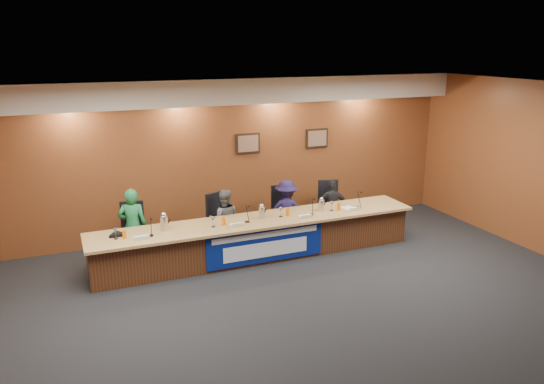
{
  "coord_description": "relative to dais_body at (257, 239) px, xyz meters",
  "views": [
    {
      "loc": [
        -3.27,
        -6.21,
        3.86
      ],
      "look_at": [
        0.37,
        2.59,
        1.17
      ],
      "focal_mm": 35.0,
      "sensor_mm": 36.0,
      "label": 1
    }
  ],
  "objects": [
    {
      "name": "water_glass_a",
      "position": [
        -2.52,
        -0.09,
        0.49
      ],
      "size": [
        0.08,
        0.08,
        0.18
      ],
      "primitive_type": "cylinder",
      "color": "silver",
      "rests_on": "dais_top"
    },
    {
      "name": "nameplate_b",
      "position": [
        -0.48,
        -0.3,
        0.45
      ],
      "size": [
        0.24,
        0.08,
        0.1
      ],
      "primitive_type": "cube",
      "rotation": [
        0.31,
        0.0,
        0.0
      ],
      "color": "white",
      "rests_on": "dais_top"
    },
    {
      "name": "panelist_d",
      "position": [
        1.88,
        0.58,
        0.23
      ],
      "size": [
        0.73,
        0.48,
        1.15
      ],
      "primitive_type": "imported",
      "rotation": [
        0.0,
        0.0,
        2.83
      ],
      "color": "black",
      "rests_on": "floor"
    },
    {
      "name": "panelist_b",
      "position": [
        -0.45,
        0.58,
        0.25
      ],
      "size": [
        0.69,
        0.6,
        1.2
      ],
      "primitive_type": "imported",
      "rotation": [
        0.0,
        0.0,
        2.86
      ],
      "color": "#535559",
      "rests_on": "floor"
    },
    {
      "name": "office_chair_c",
      "position": [
        0.84,
        0.68,
        0.13
      ],
      "size": [
        0.53,
        0.53,
        0.08
      ],
      "primitive_type": "cube",
      "rotation": [
        0.0,
        0.0,
        -0.12
      ],
      "color": "black",
      "rests_on": "floor"
    },
    {
      "name": "nameplate_d",
      "position": [
        1.88,
        -0.28,
        0.45
      ],
      "size": [
        0.24,
        0.08,
        0.1
      ],
      "primitive_type": "cube",
      "rotation": [
        0.31,
        0.0,
        0.0
      ],
      "color": "white",
      "rests_on": "dais_top"
    },
    {
      "name": "wall_photo_right",
      "position": [
        2.0,
        1.57,
        1.5
      ],
      "size": [
        0.52,
        0.04,
        0.42
      ],
      "primitive_type": "cube",
      "color": "black",
      "rests_on": "wall_back"
    },
    {
      "name": "soffit",
      "position": [
        0.0,
        1.35,
        2.6
      ],
      "size": [
        10.0,
        0.5,
        0.5
      ],
      "primitive_type": "cube",
      "color": "beige",
      "rests_on": "wall_back"
    },
    {
      "name": "microphone_b",
      "position": [
        -0.25,
        -0.12,
        0.41
      ],
      "size": [
        0.07,
        0.07,
        0.02
      ],
      "primitive_type": "cylinder",
      "color": "black",
      "rests_on": "dais_top"
    },
    {
      "name": "ceiling",
      "position": [
        0.0,
        -2.4,
        2.85
      ],
      "size": [
        10.0,
        8.0,
        0.04
      ],
      "primitive_type": "cube",
      "color": "silver",
      "rests_on": "wall_back"
    },
    {
      "name": "carafe_mid",
      "position": [
        0.08,
        -0.01,
        0.51
      ],
      "size": [
        0.11,
        0.11,
        0.22
      ],
      "primitive_type": "cylinder",
      "color": "silver",
      "rests_on": "dais_top"
    },
    {
      "name": "office_chair_b",
      "position": [
        -0.45,
        0.68,
        0.13
      ],
      "size": [
        0.63,
        0.63,
        0.08
      ],
      "primitive_type": "cube",
      "rotation": [
        0.0,
        0.0,
        0.4
      ],
      "color": "black",
      "rests_on": "floor"
    },
    {
      "name": "nameplate_a",
      "position": [
        -2.13,
        -0.3,
        0.45
      ],
      "size": [
        0.24,
        0.08,
        0.1
      ],
      "primitive_type": "cube",
      "rotation": [
        0.31,
        0.0,
        0.0
      ],
      "color": "white",
      "rests_on": "dais_top"
    },
    {
      "name": "office_chair_d",
      "position": [
        1.88,
        0.68,
        0.13
      ],
      "size": [
        0.59,
        0.59,
        0.08
      ],
      "primitive_type": "cube",
      "rotation": [
        0.0,
        0.0,
        -0.28
      ],
      "color": "black",
      "rests_on": "floor"
    },
    {
      "name": "banner",
      "position": [
        0.0,
        -0.41,
        0.03
      ],
      "size": [
        2.2,
        0.02,
        0.65
      ],
      "primitive_type": "cube",
      "color": "navy",
      "rests_on": "dais_body"
    },
    {
      "name": "water_glass_b",
      "position": [
        -0.88,
        -0.13,
        0.49
      ],
      "size": [
        0.08,
        0.08,
        0.18
      ],
      "primitive_type": "cylinder",
      "color": "silver",
      "rests_on": "dais_top"
    },
    {
      "name": "panelist_a",
      "position": [
        -2.16,
        0.58,
        0.35
      ],
      "size": [
        0.59,
        0.47,
        1.4
      ],
      "primitive_type": "imported",
      "rotation": [
        0.0,
        0.0,
        2.84
      ],
      "color": "#196335",
      "rests_on": "floor"
    },
    {
      "name": "juice_glass_b",
      "position": [
        -0.68,
        -0.1,
        0.47
      ],
      "size": [
        0.06,
        0.06,
        0.15
      ],
      "primitive_type": "cylinder",
      "color": "#EF6800",
      "rests_on": "dais_top"
    },
    {
      "name": "banner_text_upper",
      "position": [
        0.0,
        -0.43,
        0.23
      ],
      "size": [
        2.0,
        0.01,
        0.1
      ],
      "primitive_type": "cube",
      "color": "silver",
      "rests_on": "banner"
    },
    {
      "name": "carafe_left",
      "position": [
        -1.7,
        0.02,
        0.53
      ],
      "size": [
        0.13,
        0.13,
        0.26
      ],
      "primitive_type": "cylinder",
      "color": "silver",
      "rests_on": "dais_top"
    },
    {
      "name": "banner_text_lower",
      "position": [
        0.0,
        -0.43,
        -0.05
      ],
      "size": [
        1.6,
        0.01,
        0.28
      ],
      "primitive_type": "cube",
      "color": "silver",
      "rests_on": "banner"
    },
    {
      "name": "juice_glass_a",
      "position": [
        -2.39,
        -0.12,
        0.47
      ],
      "size": [
        0.06,
        0.06,
        0.15
      ],
      "primitive_type": "cylinder",
      "color": "#EF6800",
      "rests_on": "dais_top"
    },
    {
      "name": "juice_glass_d",
      "position": [
        1.62,
        -0.14,
        0.47
      ],
      "size": [
        0.06,
        0.06,
        0.15
      ],
      "primitive_type": "cylinder",
      "color": "#EF6800",
      "rests_on": "dais_top"
    },
    {
      "name": "dais_body",
      "position": [
        0.0,
        0.0,
        0.0
      ],
      "size": [
        6.0,
        0.8,
        0.7
      ],
      "primitive_type": "cube",
      "color": "#482512",
      "rests_on": "floor"
    },
    {
      "name": "paper_stack",
      "position": [
        1.88,
        -0.11,
        0.4
      ],
      "size": [
        0.26,
        0.33,
        0.01
      ],
      "primitive_type": "cube",
      "rotation": [
        0.0,
        0.0,
        0.14
      ],
      "color": "white",
      "rests_on": "dais_top"
    },
    {
      "name": "juice_glass_c",
      "position": [
        0.58,
        -0.06,
        0.47
      ],
      "size": [
        0.06,
        0.06,
        0.15
      ],
      "primitive_type": "cylinder",
      "color": "#EF6800",
      "rests_on": "dais_top"
    },
    {
      "name": "wall_photo_left",
      "position": [
        0.4,
        1.57,
        1.5
      ],
      "size": [
        0.52,
        0.04,
        0.42
      ],
      "primitive_type": "cube",
      "color": "black",
      "rests_on": "wall_back"
    },
    {
      "name": "panelist_c",
      "position": [
        0.84,
        0.58,
        0.28
      ],
      "size": [
        0.92,
        0.7,
        1.25
      ],
      "primitive_type": "imported",
      "rotation": [
        0.0,
        0.0,
        2.81
      ],
      "color": "#191239",
      "rests_on": "floor"
    },
    {
      "name": "microphone_c",
      "position": [
        1.02,
        -0.17,
        0.41
      ],
      "size": [
        0.07,
        0.07,
        0.02
      ],
      "primitive_type": "cylinder",
      "color": "black",
      "rests_on": "dais_top"
    },
    {
      "name": "floor",
      "position": [
        0.0,
        -2.4,
        -0.35
      ],
      "size": [
        10.0,
        10.0,
        0.0
      ],
      "primitive_type": "plane",
      "color": "black",
      "rests_on": "ground"
    },
    {
      "name": "microphone_d",
      "position": [
        2.07,
        -0.11,
        0.41
      ],
      "size": [
        0.07,
        0.07,
        0.02
      ],
      "primitive_type": "cylinder",
      "color": "black",
      "rests_on": "dais_top"
    },
    {
      "name": "speakerphone",
      "position": [
        -2.49,
        0.06,
        0.43
      ],
      "size": [
        0.32,
        0.32,
        0.05
      ],
      "primitive_type": "cylinder",
      "color": "black",
      "rests_on": "dais_top"
    },
    {
      "name": "water_glass_c",
      "position": [
        0.44,
        -0.07,
        0.49
      ],
      "size": [
        0.08,
        0.08,
        0.18
      ],
      "primitive_type": "cylinder",
      "color": "silver",
      "rests_on": "dais_top"
    },
    {
      "name": "microphone_a",
      "position": [
        -1.96,
        -0.17,
        0.41
      ],
      "size": [
        0.07,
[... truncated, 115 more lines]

